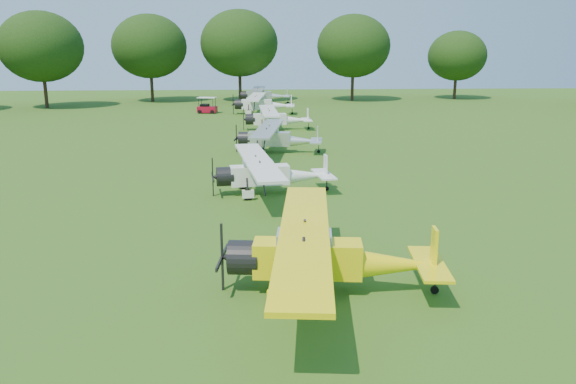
# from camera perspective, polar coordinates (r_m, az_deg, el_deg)

# --- Properties ---
(ground) EXTENTS (160.00, 160.00, 0.00)m
(ground) POSITION_cam_1_polar(r_m,az_deg,el_deg) (27.33, -2.25, -1.34)
(ground) COLOR #235515
(ground) RESTS_ON ground
(tree_belt) EXTENTS (137.36, 130.27, 14.52)m
(tree_belt) POSITION_cam_1_polar(r_m,az_deg,el_deg) (26.81, 5.51, 15.66)
(tree_belt) COLOR #301D12
(tree_belt) RESTS_ON ground
(aircraft_2) EXTENTS (7.01, 11.14, 2.19)m
(aircraft_2) POSITION_cam_1_polar(r_m,az_deg,el_deg) (17.41, 3.71, -6.22)
(aircraft_2) COLOR #FFEA0A
(aircraft_2) RESTS_ON ground
(aircraft_3) EXTENTS (6.42, 10.20, 2.00)m
(aircraft_3) POSITION_cam_1_polar(r_m,az_deg,el_deg) (29.29, -1.98, 2.09)
(aircraft_3) COLOR white
(aircraft_3) RESTS_ON ground
(aircraft_4) EXTENTS (6.43, 10.20, 2.00)m
(aircraft_4) POSITION_cam_1_polar(r_m,az_deg,el_deg) (41.10, -1.25, 5.65)
(aircraft_4) COLOR silver
(aircraft_4) RESTS_ON ground
(aircraft_5) EXTENTS (6.45, 10.24, 2.02)m
(aircraft_5) POSITION_cam_1_polar(r_m,az_deg,el_deg) (52.92, -1.34, 7.61)
(aircraft_5) COLOR white
(aircraft_5) RESTS_ON ground
(aircraft_6) EXTENTS (7.25, 11.55, 2.27)m
(aircraft_6) POSITION_cam_1_polar(r_m,az_deg,el_deg) (65.86, -2.71, 9.05)
(aircraft_6) COLOR white
(aircraft_6) RESTS_ON ground
(aircraft_7) EXTENTS (7.14, 11.37, 2.24)m
(aircraft_7) POSITION_cam_1_polar(r_m,az_deg,el_deg) (79.18, -2.59, 9.93)
(aircraft_7) COLOR silver
(aircraft_7) RESTS_ON ground
(golf_cart) EXTENTS (2.41, 1.75, 1.87)m
(golf_cart) POSITION_cam_1_polar(r_m,az_deg,el_deg) (67.58, -8.25, 8.46)
(golf_cart) COLOR #A10B21
(golf_cart) RESTS_ON ground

